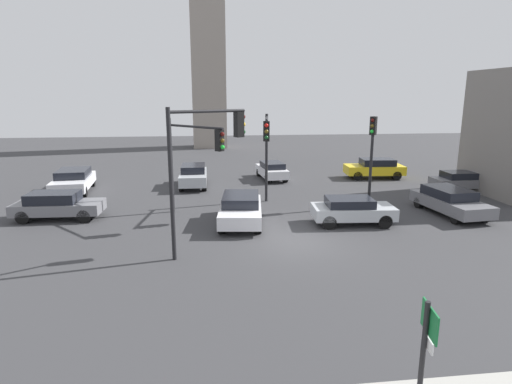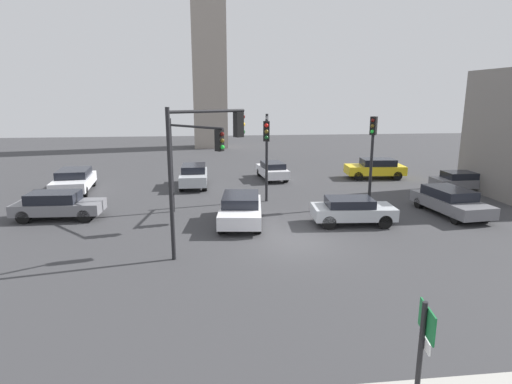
{
  "view_description": "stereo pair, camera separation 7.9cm",
  "coord_description": "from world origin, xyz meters",
  "px_view_note": "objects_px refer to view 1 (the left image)",
  "views": [
    {
      "loc": [
        -3.7,
        -16.8,
        6.15
      ],
      "look_at": [
        -1.2,
        4.18,
        1.29
      ],
      "focal_mm": 29.41,
      "sensor_mm": 36.0,
      "label": 1
    },
    {
      "loc": [
        -3.62,
        -16.81,
        6.15
      ],
      "look_at": [
        -1.2,
        4.18,
        1.29
      ],
      "focal_mm": 29.41,
      "sensor_mm": 36.0,
      "label": 2
    }
  ],
  "objects_px": {
    "direction_sign": "(425,347)",
    "car_1": "(272,170)",
    "car_7": "(57,205)",
    "car_0": "(375,168)",
    "traffic_light_2": "(266,142)",
    "car_3": "(193,175)",
    "car_5": "(73,180)",
    "car_4": "(450,201)",
    "car_2": "(352,210)",
    "traffic_light_0": "(205,150)",
    "traffic_light_1": "(194,149)",
    "traffic_light_3": "(372,144)",
    "car_6": "(241,209)",
    "car_8": "(463,181)"
  },
  "relations": [
    {
      "from": "direction_sign",
      "to": "car_1",
      "type": "relative_size",
      "value": 0.59
    },
    {
      "from": "car_7",
      "to": "car_1",
      "type": "bearing_deg",
      "value": 38.31
    },
    {
      "from": "direction_sign",
      "to": "car_0",
      "type": "height_order",
      "value": "direction_sign"
    },
    {
      "from": "traffic_light_2",
      "to": "car_3",
      "type": "distance_m",
      "value": 8.09
    },
    {
      "from": "car_5",
      "to": "car_4",
      "type": "bearing_deg",
      "value": 64.31
    },
    {
      "from": "car_1",
      "to": "car_7",
      "type": "xyz_separation_m",
      "value": [
        -12.47,
        -9.05,
        0.03
      ]
    },
    {
      "from": "car_0",
      "to": "car_5",
      "type": "height_order",
      "value": "car_0"
    },
    {
      "from": "car_2",
      "to": "car_7",
      "type": "xyz_separation_m",
      "value": [
        -14.61,
        2.63,
        0.02
      ]
    },
    {
      "from": "car_5",
      "to": "car_7",
      "type": "relative_size",
      "value": 1.13
    },
    {
      "from": "traffic_light_0",
      "to": "car_3",
      "type": "height_order",
      "value": "traffic_light_0"
    },
    {
      "from": "car_3",
      "to": "direction_sign",
      "type": "bearing_deg",
      "value": 12.54
    },
    {
      "from": "car_0",
      "to": "car_3",
      "type": "bearing_deg",
      "value": 10.94
    },
    {
      "from": "car_1",
      "to": "car_5",
      "type": "height_order",
      "value": "car_5"
    },
    {
      "from": "traffic_light_1",
      "to": "car_7",
      "type": "relative_size",
      "value": 1.15
    },
    {
      "from": "traffic_light_2",
      "to": "car_0",
      "type": "relative_size",
      "value": 1.15
    },
    {
      "from": "car_5",
      "to": "car_3",
      "type": "bearing_deg",
      "value": 89.93
    },
    {
      "from": "car_4",
      "to": "traffic_light_3",
      "type": "bearing_deg",
      "value": -124.61
    },
    {
      "from": "car_0",
      "to": "car_3",
      "type": "distance_m",
      "value": 13.75
    },
    {
      "from": "car_2",
      "to": "car_3",
      "type": "bearing_deg",
      "value": 133.32
    },
    {
      "from": "traffic_light_0",
      "to": "car_1",
      "type": "relative_size",
      "value": 1.39
    },
    {
      "from": "car_1",
      "to": "traffic_light_1",
      "type": "bearing_deg",
      "value": 145.34
    },
    {
      "from": "direction_sign",
      "to": "traffic_light_0",
      "type": "xyz_separation_m",
      "value": [
        -3.93,
        9.72,
        2.45
      ]
    },
    {
      "from": "traffic_light_3",
      "to": "car_7",
      "type": "bearing_deg",
      "value": -48.05
    },
    {
      "from": "car_1",
      "to": "car_2",
      "type": "height_order",
      "value": "car_1"
    },
    {
      "from": "car_3",
      "to": "car_2",
      "type": "bearing_deg",
      "value": 39.53
    },
    {
      "from": "direction_sign",
      "to": "car_2",
      "type": "bearing_deg",
      "value": 85.89
    },
    {
      "from": "car_4",
      "to": "traffic_light_0",
      "type": "bearing_deg",
      "value": -77.71
    },
    {
      "from": "traffic_light_2",
      "to": "car_5",
      "type": "relative_size",
      "value": 1.04
    },
    {
      "from": "car_3",
      "to": "car_5",
      "type": "distance_m",
      "value": 7.78
    },
    {
      "from": "traffic_light_1",
      "to": "car_5",
      "type": "xyz_separation_m",
      "value": [
        -8.08,
        7.11,
        -2.79
      ]
    },
    {
      "from": "car_0",
      "to": "car_6",
      "type": "distance_m",
      "value": 15.24
    },
    {
      "from": "car_5",
      "to": "car_8",
      "type": "bearing_deg",
      "value": 78.17
    },
    {
      "from": "car_0",
      "to": "car_4",
      "type": "bearing_deg",
      "value": 95.12
    },
    {
      "from": "traffic_light_0",
      "to": "car_5",
      "type": "xyz_separation_m",
      "value": [
        -8.62,
        11.95,
        -3.35
      ]
    },
    {
      "from": "direction_sign",
      "to": "car_8",
      "type": "relative_size",
      "value": 0.6
    },
    {
      "from": "direction_sign",
      "to": "traffic_light_1",
      "type": "bearing_deg",
      "value": 116.87
    },
    {
      "from": "direction_sign",
      "to": "traffic_light_2",
      "type": "xyz_separation_m",
      "value": [
        -0.61,
        16.13,
        2.05
      ]
    },
    {
      "from": "car_3",
      "to": "car_7",
      "type": "distance_m",
      "value": 9.78
    },
    {
      "from": "traffic_light_1",
      "to": "car_2",
      "type": "distance_m",
      "value": 8.34
    },
    {
      "from": "car_1",
      "to": "car_3",
      "type": "relative_size",
      "value": 0.96
    },
    {
      "from": "car_1",
      "to": "car_3",
      "type": "distance_m",
      "value": 6.1
    },
    {
      "from": "direction_sign",
      "to": "car_8",
      "type": "distance_m",
      "value": 22.85
    },
    {
      "from": "traffic_light_1",
      "to": "direction_sign",
      "type": "bearing_deg",
      "value": -25.1
    },
    {
      "from": "traffic_light_2",
      "to": "car_5",
      "type": "distance_m",
      "value": 13.48
    },
    {
      "from": "traffic_light_3",
      "to": "traffic_light_0",
      "type": "bearing_deg",
      "value": -16.32
    },
    {
      "from": "car_2",
      "to": "car_6",
      "type": "height_order",
      "value": "car_6"
    },
    {
      "from": "car_7",
      "to": "car_8",
      "type": "bearing_deg",
      "value": 10.71
    },
    {
      "from": "traffic_light_3",
      "to": "car_6",
      "type": "relative_size",
      "value": 1.09
    },
    {
      "from": "car_1",
      "to": "car_6",
      "type": "height_order",
      "value": "car_6"
    },
    {
      "from": "traffic_light_2",
      "to": "car_7",
      "type": "distance_m",
      "value": 11.3
    }
  ]
}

